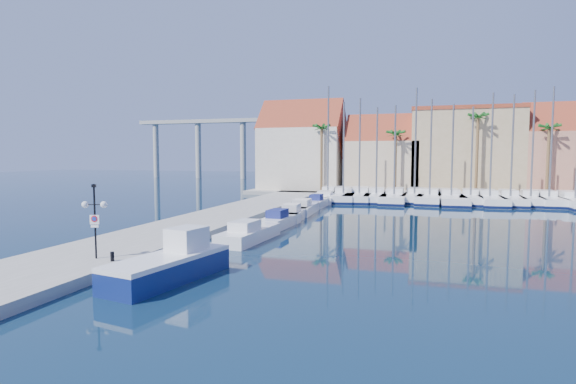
{
  "coord_description": "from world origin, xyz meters",
  "views": [
    {
      "loc": [
        7.26,
        -19.12,
        5.44
      ],
      "look_at": [
        -1.41,
        10.13,
        3.0
      ],
      "focal_mm": 28.0,
      "sensor_mm": 36.0,
      "label": 1
    }
  ],
  "objects": [
    {
      "name": "motorboat_west_0",
      "position": [
        -3.24,
        7.39,
        0.51
      ],
      "size": [
        2.37,
        6.16,
        1.4
      ],
      "rotation": [
        0.0,
        0.0,
        -0.07
      ],
      "color": "white",
      "rests_on": "ground"
    },
    {
      "name": "sailboat_11",
      "position": [
        19.1,
        36.71,
        0.61
      ],
      "size": [
        3.04,
        8.86,
        12.66
      ],
      "rotation": [
        0.0,
        0.0,
        -0.09
      ],
      "color": "white",
      "rests_on": "ground"
    },
    {
      "name": "shore_north",
      "position": [
        10.0,
        48.0,
        0.25
      ],
      "size": [
        54.0,
        16.0,
        0.5
      ],
      "primitive_type": "cube",
      "color": "gray",
      "rests_on": "ground"
    },
    {
      "name": "palm_3",
      "position": [
        22.0,
        42.0,
        8.61
      ],
      "size": [
        2.6,
        2.6,
        9.65
      ],
      "color": "brown",
      "rests_on": "shore_north"
    },
    {
      "name": "motorboat_west_3",
      "position": [
        -3.45,
        22.14,
        0.51
      ],
      "size": [
        2.35,
        6.52,
        1.4
      ],
      "rotation": [
        0.0,
        0.0,
        0.05
      ],
      "color": "white",
      "rests_on": "ground"
    },
    {
      "name": "quay_west",
      "position": [
        -9.0,
        13.5,
        0.25
      ],
      "size": [
        6.0,
        77.0,
        0.5
      ],
      "primitive_type": "cube",
      "color": "gray",
      "rests_on": "ground"
    },
    {
      "name": "palm_2",
      "position": [
        14.0,
        42.0,
        10.02
      ],
      "size": [
        2.6,
        2.6,
        11.15
      ],
      "color": "brown",
      "rests_on": "shore_north"
    },
    {
      "name": "bollard",
      "position": [
        -6.6,
        -1.51,
        0.72
      ],
      "size": [
        0.18,
        0.18,
        0.45
      ],
      "primitive_type": "cylinder",
      "color": "black",
      "rests_on": "quay_west"
    },
    {
      "name": "ground",
      "position": [
        0.0,
        0.0,
        0.0
      ],
      "size": [
        260.0,
        260.0,
        0.0
      ],
      "primitive_type": "plane",
      "color": "#081C32",
      "rests_on": "ground"
    },
    {
      "name": "palm_1",
      "position": [
        4.0,
        42.0,
        8.14
      ],
      "size": [
        2.6,
        2.6,
        9.15
      ],
      "color": "brown",
      "rests_on": "shore_north"
    },
    {
      "name": "sailboat_4",
      "position": [
        4.31,
        35.38,
        0.56
      ],
      "size": [
        2.99,
        10.81,
        11.31
      ],
      "rotation": [
        0.0,
        0.0,
        -0.01
      ],
      "color": "white",
      "rests_on": "ground"
    },
    {
      "name": "sailboat_2",
      "position": [
        0.1,
        36.16,
        0.56
      ],
      "size": [
        3.44,
        11.58,
        12.36
      ],
      "rotation": [
        0.0,
        0.0,
        0.04
      ],
      "color": "white",
      "rests_on": "ground"
    },
    {
      "name": "sailboat_3",
      "position": [
        2.18,
        35.63,
        0.57
      ],
      "size": [
        3.1,
        10.0,
        11.19
      ],
      "rotation": [
        0.0,
        0.0,
        0.05
      ],
      "color": "white",
      "rests_on": "ground"
    },
    {
      "name": "sailboat_1",
      "position": [
        -1.81,
        35.68,
        0.56
      ],
      "size": [
        3.81,
        11.31,
        11.9
      ],
      "rotation": [
        0.0,
        0.0,
        0.08
      ],
      "color": "white",
      "rests_on": "ground"
    },
    {
      "name": "building_2",
      "position": [
        13.0,
        48.0,
        6.26
      ],
      "size": [
        14.2,
        10.2,
        11.5
      ],
      "color": "tan",
      "rests_on": "shore_north"
    },
    {
      "name": "palm_0",
      "position": [
        -6.0,
        42.0,
        9.08
      ],
      "size": [
        2.6,
        2.6,
        10.15
      ],
      "color": "brown",
      "rests_on": "shore_north"
    },
    {
      "name": "fishing_boat",
      "position": [
        -3.19,
        -1.94,
        0.72
      ],
      "size": [
        3.19,
        6.5,
        2.18
      ],
      "rotation": [
        0.0,
        0.0,
        -0.19
      ],
      "color": "navy",
      "rests_on": "ground"
    },
    {
      "name": "motorboat_west_4",
      "position": [
        -3.32,
        27.65,
        0.51
      ],
      "size": [
        1.68,
        5.2,
        1.4
      ],
      "rotation": [
        0.0,
        0.0,
        0.0
      ],
      "color": "white",
      "rests_on": "ground"
    },
    {
      "name": "sailboat_7",
      "position": [
        10.62,
        35.7,
        0.56
      ],
      "size": [
        3.51,
        11.24,
        11.3
      ],
      "rotation": [
        0.0,
        0.0,
        0.05
      ],
      "color": "white",
      "rests_on": "ground"
    },
    {
      "name": "sailboat_10",
      "position": [
        16.96,
        36.44,
        0.59
      ],
      "size": [
        2.73,
        9.68,
        12.24
      ],
      "rotation": [
        0.0,
        0.0,
        -0.02
      ],
      "color": "white",
      "rests_on": "ground"
    },
    {
      "name": "sailboat_12",
      "position": [
        20.88,
        36.71,
        0.61
      ],
      "size": [
        2.67,
        9.25,
        12.95
      ],
      "rotation": [
        0.0,
        0.0,
        -0.03
      ],
      "color": "white",
      "rests_on": "ground"
    },
    {
      "name": "lamp_post",
      "position": [
        -7.73,
        -1.24,
        2.88
      ],
      "size": [
        1.2,
        0.57,
        3.62
      ],
      "rotation": [
        0.0,
        0.0,
        0.27
      ],
      "color": "black",
      "rests_on": "quay_west"
    },
    {
      "name": "sailboat_8",
      "position": [
        12.84,
        36.46,
        0.57
      ],
      "size": [
        3.22,
        9.66,
        11.02
      ],
      "rotation": [
        0.0,
        0.0,
        -0.08
      ],
      "color": "white",
      "rests_on": "ground"
    },
    {
      "name": "motorboat_west_5",
      "position": [
        -3.45,
        32.82,
        0.51
      ],
      "size": [
        2.5,
        6.86,
        1.4
      ],
      "rotation": [
        0.0,
        0.0,
        0.05
      ],
      "color": "white",
      "rests_on": "ground"
    },
    {
      "name": "motorboat_west_1",
      "position": [
        -3.12,
        13.6,
        0.51
      ],
      "size": [
        2.0,
        5.45,
        1.4
      ],
      "rotation": [
        0.0,
        0.0,
        -0.05
      ],
      "color": "white",
      "rests_on": "ground"
    },
    {
      "name": "viaduct",
      "position": [
        -39.07,
        82.0,
        10.25
      ],
      "size": [
        48.0,
        2.2,
        14.45
      ],
      "color": "#9E9E99",
      "rests_on": "ground"
    },
    {
      "name": "sailboat_5",
      "position": [
        6.64,
        36.77,
        0.61
      ],
      "size": [
        3.25,
        9.53,
        13.44
      ],
      "rotation": [
        0.0,
        0.0,
        -0.08
      ],
      "color": "white",
      "rests_on": "ground"
    },
    {
      "name": "sailboat_13",
      "position": [
        23.18,
        36.03,
        0.56
      ],
      "size": [
        3.1,
        11.19,
        11.47
      ],
      "rotation": [
        0.0,
        0.0,
        -0.01
      ],
      "color": "white",
      "rests_on": "ground"
    },
    {
      "name": "building_3",
      "position": [
        25.0,
        47.0,
        5.86
      ],
      "size": [
        10.3,
        8.0,
        12.0
      ],
      "color": "tan",
      "rests_on": "shore_north"
    },
    {
      "name": "sailboat_9",
      "position": [
        14.71,
        35.89,
        0.58
      ],
      "size": [
        3.14,
        10.12,
        12.42
      ],
      "rotation": [
        0.0,
        0.0,
        0.05
      ],
      "color": "white",
      "rests_on": "ground"
    },
    {
      "name": "building_1",
      "position": [
        2.0,
        47.0,
        5.3
      ],
      "size": [
        10.3,
        8.0,
        11.0
      ],
      "color": "#C8AF8D",
      "rests_on": "shore_north"
    },
    {
      "name": "building_0",
      "position": [
        -10.0,
        47.0,
        6.52
      ],
      "size": [
        12.3,
        9.0,
        13.5
      ],
      "color": "beige",
      "rests_on": "shore_north"
    },
    {
      "name": "sailboat_6",
      "position": [
        8.36,
        35.89,
        0.58
      ],
      "size": [
        3.5,
        10.18,
        11.97
      ],
      "rotation": [
        0.0,
        0.0,
        -0.09
      ],
      "color": "white",
      "rests_on": "ground"
    },
    {
      "name": "motorboat_west_2",
      "position": [
        -3.23,
        17.69,
        0.51
      ],
      "size": [
        2.19,
        5.75,
        1.4
      ],
      "rotation": [
        0.0,
        0.0,
        0.07
      ],
      "color": "white",
      "rests_on": "ground"
    },
    {
      "name": "sailboat_0",
      "position": [
        -3.82,
        36.31,
        0.65
      ],
      "size": [
        2.37,
        8.31,
        14.03
      ],
      "rotation": [
        0.0,
        0.0,
        -0.02
      ],
      "color": "white",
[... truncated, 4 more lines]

